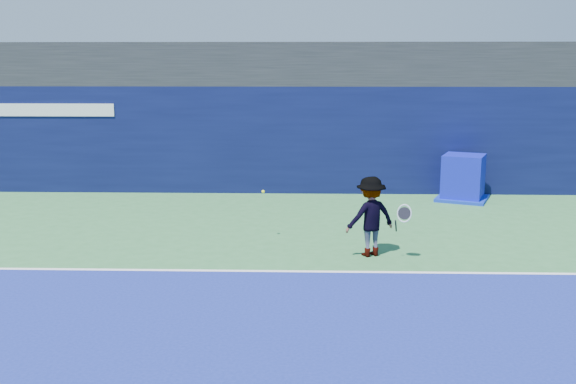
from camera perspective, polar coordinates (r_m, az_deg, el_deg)
name	(u,v)px	position (r m, az deg, el deg)	size (l,w,h in m)	color
ground	(258,344)	(8.62, -2.67, -13.37)	(80.00, 80.00, 0.00)	#32703C
baseline	(271,271)	(11.41, -1.54, -7.05)	(24.00, 0.10, 0.01)	white
stadium_band	(286,64)	(19.32, -0.18, 11.28)	(36.00, 3.00, 1.20)	black
back_wall_assembly	(285,139)	(18.44, -0.29, 4.74)	(36.00, 1.03, 3.00)	#0A0E37
equipment_cart	(463,179)	(17.88, 15.30, 1.09)	(1.67, 1.67, 1.23)	#0B11A7
tennis_player	(371,216)	(12.25, 7.35, -2.17)	(1.30, 0.92, 1.53)	silver
tennis_ball	(263,192)	(13.27, -2.22, 0.04)	(0.07, 0.07, 0.07)	#EFF51B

